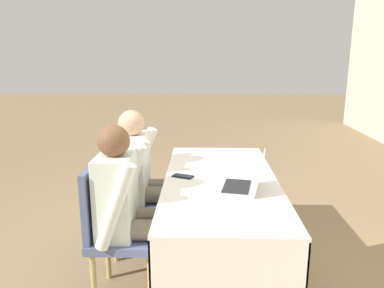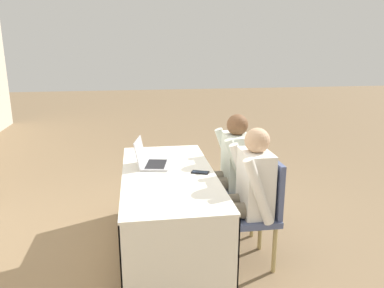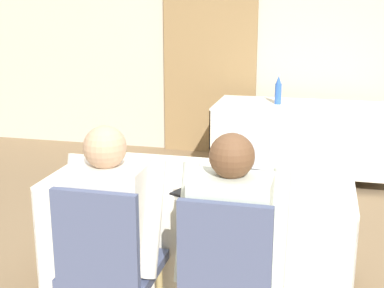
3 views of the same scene
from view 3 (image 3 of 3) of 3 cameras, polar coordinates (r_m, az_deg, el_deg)
wall_back at (r=6.02m, az=7.74°, el=11.45°), size 12.00×0.06×2.70m
curtain_panel at (r=6.06m, az=1.91°, el=11.36°), size 1.06×0.04×2.65m
conference_table_near at (r=3.15m, az=0.88°, el=-6.56°), size 1.72×0.79×0.73m
conference_table_far at (r=5.38m, az=11.76°, el=2.26°), size 1.72×0.79×0.73m
laptop at (r=3.16m, az=5.23°, el=-2.25°), size 0.36×0.35×0.25m
cell_phone at (r=2.85m, az=-0.94°, el=-5.06°), size 0.12×0.16×0.01m
paper_beside_laptop at (r=3.34m, az=-9.84°, el=-2.33°), size 0.24×0.32×0.00m
water_bottle at (r=5.34m, az=9.18°, el=5.63°), size 0.06×0.06×0.29m
chair_near_left at (r=2.64m, az=-8.98°, el=-12.38°), size 0.44×0.44×0.90m
chair_near_right at (r=2.49m, az=3.91°, el=-13.99°), size 0.44×0.44×0.90m
person_checkered_shirt at (r=2.66m, az=-8.26°, el=-8.35°), size 0.50×0.52×1.16m
person_white_shirt at (r=2.51m, az=4.39°, el=-9.68°), size 0.50×0.52×1.16m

